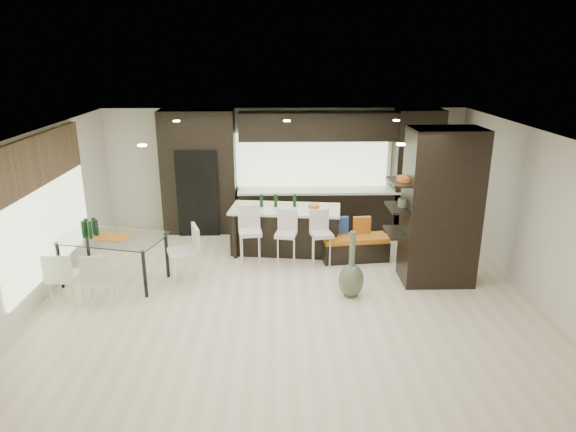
{
  "coord_description": "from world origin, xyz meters",
  "views": [
    {
      "loc": [
        -0.19,
        -7.89,
        3.89
      ],
      "look_at": [
        0.0,
        0.6,
        1.15
      ],
      "focal_mm": 32.0,
      "sensor_mm": 36.0,
      "label": 1
    }
  ],
  "objects_px": {
    "stool_mid": "(286,244)",
    "chair_far": "(65,280)",
    "chair_end": "(184,257)",
    "chair_near": "(100,280)",
    "kitchen_island": "(285,229)",
    "stool_right": "(321,244)",
    "dining_table": "(115,260)",
    "floor_vase": "(352,264)",
    "stool_left": "(250,243)",
    "bench": "(355,248)"
  },
  "relations": [
    {
      "from": "kitchen_island",
      "to": "dining_table",
      "type": "bearing_deg",
      "value": -147.35
    },
    {
      "from": "kitchen_island",
      "to": "floor_vase",
      "type": "distance_m",
      "value": 2.32
    },
    {
      "from": "bench",
      "to": "dining_table",
      "type": "distance_m",
      "value": 4.45
    },
    {
      "from": "chair_end",
      "to": "dining_table",
      "type": "bearing_deg",
      "value": 71.22
    },
    {
      "from": "kitchen_island",
      "to": "chair_near",
      "type": "bearing_deg",
      "value": -136.31
    },
    {
      "from": "bench",
      "to": "chair_far",
      "type": "height_order",
      "value": "chair_far"
    },
    {
      "from": "stool_left",
      "to": "stool_mid",
      "type": "bearing_deg",
      "value": -6.07
    },
    {
      "from": "chair_near",
      "to": "kitchen_island",
      "type": "bearing_deg",
      "value": 26.47
    },
    {
      "from": "stool_mid",
      "to": "chair_far",
      "type": "distance_m",
      "value": 3.84
    },
    {
      "from": "kitchen_island",
      "to": "bench",
      "type": "height_order",
      "value": "kitchen_island"
    },
    {
      "from": "stool_mid",
      "to": "floor_vase",
      "type": "distance_m",
      "value": 1.69
    },
    {
      "from": "floor_vase",
      "to": "dining_table",
      "type": "height_order",
      "value": "floor_vase"
    },
    {
      "from": "kitchen_island",
      "to": "stool_mid",
      "type": "xyz_separation_m",
      "value": [
        0.0,
        -0.76,
        -0.03
      ]
    },
    {
      "from": "dining_table",
      "to": "chair_near",
      "type": "distance_m",
      "value": 0.79
    },
    {
      "from": "dining_table",
      "to": "chair_far",
      "type": "relative_size",
      "value": 2.08
    },
    {
      "from": "stool_right",
      "to": "chair_near",
      "type": "bearing_deg",
      "value": -170.12
    },
    {
      "from": "stool_left",
      "to": "chair_far",
      "type": "distance_m",
      "value": 3.23
    },
    {
      "from": "dining_table",
      "to": "chair_far",
      "type": "bearing_deg",
      "value": -110.04
    },
    {
      "from": "stool_right",
      "to": "dining_table",
      "type": "bearing_deg",
      "value": 178.49
    },
    {
      "from": "stool_right",
      "to": "chair_end",
      "type": "distance_m",
      "value": 2.56
    },
    {
      "from": "stool_right",
      "to": "stool_left",
      "type": "bearing_deg",
      "value": 168.66
    },
    {
      "from": "dining_table",
      "to": "stool_right",
      "type": "bearing_deg",
      "value": 24.9
    },
    {
      "from": "kitchen_island",
      "to": "chair_end",
      "type": "distance_m",
      "value": 2.3
    },
    {
      "from": "bench",
      "to": "kitchen_island",
      "type": "bearing_deg",
      "value": 152.44
    },
    {
      "from": "stool_right",
      "to": "chair_end",
      "type": "xyz_separation_m",
      "value": [
        -2.46,
        -0.69,
        0.04
      ]
    },
    {
      "from": "stool_right",
      "to": "bench",
      "type": "bearing_deg",
      "value": 7.31
    },
    {
      "from": "stool_mid",
      "to": "chair_end",
      "type": "distance_m",
      "value": 1.92
    },
    {
      "from": "stool_left",
      "to": "bench",
      "type": "height_order",
      "value": "stool_left"
    },
    {
      "from": "bench",
      "to": "dining_table",
      "type": "bearing_deg",
      "value": -174.59
    },
    {
      "from": "stool_left",
      "to": "stool_right",
      "type": "relative_size",
      "value": 1.09
    },
    {
      "from": "chair_near",
      "to": "chair_far",
      "type": "height_order",
      "value": "chair_far"
    },
    {
      "from": "kitchen_island",
      "to": "chair_near",
      "type": "height_order",
      "value": "kitchen_island"
    },
    {
      "from": "stool_right",
      "to": "dining_table",
      "type": "distance_m",
      "value": 3.73
    },
    {
      "from": "stool_mid",
      "to": "bench",
      "type": "xyz_separation_m",
      "value": [
        1.35,
        0.24,
        -0.18
      ]
    },
    {
      "from": "stool_left",
      "to": "kitchen_island",
      "type": "bearing_deg",
      "value": 41.69
    },
    {
      "from": "stool_left",
      "to": "dining_table",
      "type": "bearing_deg",
      "value": -171.53
    },
    {
      "from": "floor_vase",
      "to": "chair_end",
      "type": "height_order",
      "value": "floor_vase"
    },
    {
      "from": "stool_left",
      "to": "chair_end",
      "type": "relative_size",
      "value": 1.0
    },
    {
      "from": "stool_right",
      "to": "chair_near",
      "type": "distance_m",
      "value": 3.96
    },
    {
      "from": "kitchen_island",
      "to": "chair_end",
      "type": "bearing_deg",
      "value": -134.3
    },
    {
      "from": "stool_mid",
      "to": "bench",
      "type": "distance_m",
      "value": 1.38
    },
    {
      "from": "dining_table",
      "to": "chair_end",
      "type": "relative_size",
      "value": 1.87
    },
    {
      "from": "chair_end",
      "to": "stool_mid",
      "type": "bearing_deg",
      "value": -87.95
    },
    {
      "from": "stool_mid",
      "to": "chair_near",
      "type": "distance_m",
      "value": 3.35
    },
    {
      "from": "dining_table",
      "to": "chair_far",
      "type": "distance_m",
      "value": 0.96
    },
    {
      "from": "stool_mid",
      "to": "chair_end",
      "type": "relative_size",
      "value": 0.92
    },
    {
      "from": "stool_left",
      "to": "dining_table",
      "type": "relative_size",
      "value": 0.53
    },
    {
      "from": "stool_left",
      "to": "bench",
      "type": "xyz_separation_m",
      "value": [
        2.01,
        0.26,
        -0.22
      ]
    },
    {
      "from": "kitchen_island",
      "to": "stool_right",
      "type": "bearing_deg",
      "value": -41.52
    },
    {
      "from": "chair_far",
      "to": "stool_right",
      "type": "bearing_deg",
      "value": 20.52
    }
  ]
}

